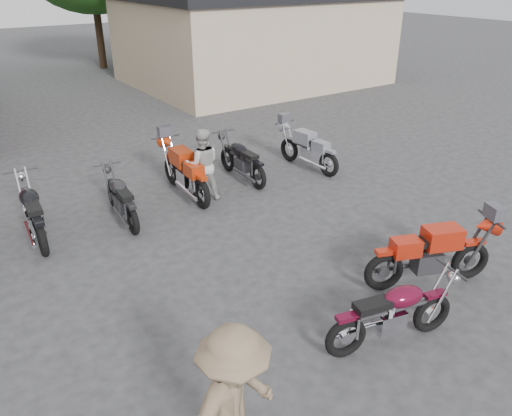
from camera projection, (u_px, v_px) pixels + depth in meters
ground at (338, 324)px, 7.24m from camera, size 90.00×90.00×0.00m
stucco_building at (252, 41)px, 21.95m from camera, size 10.00×8.00×3.50m
vintage_motorcycle at (395, 309)px, 6.64m from camera, size 2.00×1.03×1.11m
sportbike at (433, 251)px, 7.90m from camera, size 2.20×1.42×1.22m
helmet at (233, 356)px, 6.44m from camera, size 0.35×0.35×0.26m
person_light at (202, 165)px, 10.83m from camera, size 0.95×0.86×1.60m
person_tan at (235, 412)px, 4.63m from camera, size 1.39×1.14×1.88m
row_bike_2 at (32, 209)px, 9.31m from camera, size 0.81×2.09×1.19m
row_bike_3 at (121, 196)px, 9.99m from camera, size 0.73×1.88×1.07m
row_bike_4 at (184, 169)px, 11.07m from camera, size 0.79×2.18×1.25m
row_bike_5 at (241, 157)px, 11.95m from camera, size 0.66×1.92×1.11m
row_bike_6 at (308, 147)px, 12.62m from camera, size 0.82×2.02×1.14m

